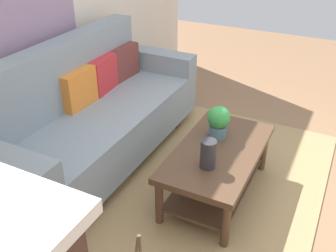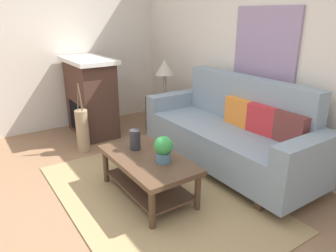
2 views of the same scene
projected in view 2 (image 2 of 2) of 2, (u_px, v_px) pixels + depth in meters
name	position (u px, v px, depth m)	size (l,w,h in m)	color
ground_plane	(111.00, 212.00, 2.98)	(9.30, 9.30, 0.00)	#8C6647
wall_back	(273.00, 52.00, 3.65)	(5.30, 0.10, 2.70)	beige
wall_left	(66.00, 42.00, 4.92)	(0.10, 5.08, 2.70)	beige
area_rug	(156.00, 195.00, 3.24)	(2.57, 1.70, 0.01)	#A38456
couch	(230.00, 133.00, 3.73)	(2.27, 0.84, 1.08)	gray
throw_pillow_orange	(239.00, 112.00, 3.72)	(0.36, 0.12, 0.32)	orange
throw_pillow_crimson	(263.00, 120.00, 3.44)	(0.36, 0.12, 0.32)	red
throw_pillow_maroon	(291.00, 129.00, 3.16)	(0.36, 0.12, 0.32)	brown
coffee_table	(148.00, 167.00, 3.16)	(1.10, 0.60, 0.43)	#513826
tabletop_vase	(135.00, 140.00, 3.27)	(0.11, 0.11, 0.21)	#2D2D33
potted_plant_tabletop	(164.00, 148.00, 2.97)	(0.18, 0.18, 0.26)	slate
side_table	(165.00, 115.00, 4.92)	(0.44, 0.44, 0.56)	#513826
table_lamp	(165.00, 69.00, 4.67)	(0.28, 0.28, 0.57)	gray
fireplace	(91.00, 96.00, 4.77)	(1.02, 0.58, 1.16)	#472D23
floor_vase	(83.00, 131.00, 4.20)	(0.17, 0.17, 0.58)	tan
floor_vase_branch_a	(80.00, 97.00, 4.03)	(0.01, 0.01, 0.36)	brown
floor_vase_branch_b	(80.00, 97.00, 4.06)	(0.01, 0.01, 0.36)	brown
floor_vase_branch_c	(78.00, 97.00, 4.04)	(0.01, 0.01, 0.36)	brown
framed_painting	(265.00, 44.00, 3.64)	(0.90, 0.03, 0.84)	gray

